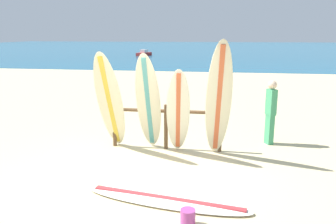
{
  "coord_description": "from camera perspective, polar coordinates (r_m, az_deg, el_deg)",
  "views": [
    {
      "loc": [
        1.54,
        -5.98,
        2.67
      ],
      "look_at": [
        0.25,
        1.93,
        0.82
      ],
      "focal_mm": 36.71,
      "sensor_mm": 36.0,
      "label": 1
    }
  ],
  "objects": [
    {
      "name": "small_boat_offshore",
      "position": [
        41.76,
        -4.01,
        9.68
      ],
      "size": [
        1.47,
        2.61,
        0.71
      ],
      "color": "#B22D28",
      "rests_on": "ocean_water"
    },
    {
      "name": "surfboard_leaning_far_left",
      "position": [
        7.79,
        -9.62,
        1.66
      ],
      "size": [
        0.59,
        1.12,
        2.32
      ],
      "color": "beige",
      "rests_on": "ground"
    },
    {
      "name": "surfboard_rack",
      "position": [
        7.97,
        -0.35,
        -1.45
      ],
      "size": [
        2.61,
        0.09,
        1.06
      ],
      "color": "brown",
      "rests_on": "ground"
    },
    {
      "name": "surfboard_leaning_center_left",
      "position": [
        7.45,
        1.69,
        -0.0
      ],
      "size": [
        0.64,
        0.99,
        1.98
      ],
      "color": "silver",
      "rests_on": "ground"
    },
    {
      "name": "sand_bucket",
      "position": [
        5.09,
        3.32,
        -17.07
      ],
      "size": [
        0.21,
        0.21,
        0.24
      ],
      "primitive_type": "cylinder",
      "color": "#A53F8C",
      "rests_on": "ground"
    },
    {
      "name": "surfboard_lying_on_sand",
      "position": [
        5.73,
        -0.27,
        -14.34
      ],
      "size": [
        2.83,
        1.01,
        0.08
      ],
      "color": "white",
      "rests_on": "ground"
    },
    {
      "name": "surfboard_leaning_left",
      "position": [
        7.69,
        -3.28,
        1.53
      ],
      "size": [
        0.55,
        0.91,
        2.28
      ],
      "color": "beige",
      "rests_on": "ground"
    },
    {
      "name": "ocean_water",
      "position": [
        64.06,
        8.0,
        10.52
      ],
      "size": [
        120.0,
        80.0,
        0.01
      ],
      "primitive_type": "cube",
      "color": "#196B93",
      "rests_on": "ground"
    },
    {
      "name": "beachgoer_standing",
      "position": [
        8.63,
        16.69,
        0.4
      ],
      "size": [
        0.26,
        0.3,
        1.57
      ],
      "color": "#3F9966",
      "rests_on": "ground"
    },
    {
      "name": "ground_plane",
      "position": [
        6.73,
        -4.83,
        -10.39
      ],
      "size": [
        120.0,
        120.0,
        0.0
      ],
      "primitive_type": "plane",
      "color": "beige"
    },
    {
      "name": "surfboard_leaning_center",
      "position": [
        7.32,
        8.41,
        1.98
      ],
      "size": [
        0.67,
        0.89,
        2.57
      ],
      "color": "beige",
      "rests_on": "ground"
    }
  ]
}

